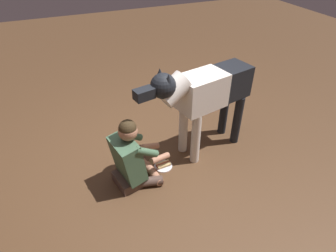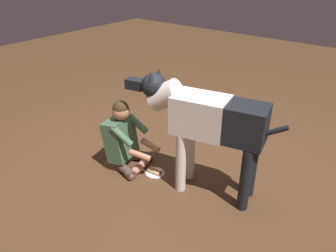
% 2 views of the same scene
% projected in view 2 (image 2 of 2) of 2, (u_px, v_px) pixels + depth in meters
% --- Properties ---
extents(ground_plane, '(14.96, 14.96, 0.00)m').
position_uv_depth(ground_plane, '(166.00, 167.00, 4.14)').
color(ground_plane, '#4D331F').
extents(person_sitting_on_floor, '(0.69, 0.57, 0.88)m').
position_uv_depth(person_sitting_on_floor, '(124.00, 140.00, 4.03)').
color(person_sitting_on_floor, brown).
rests_on(person_sitting_on_floor, ground).
extents(large_dog, '(1.72, 0.56, 1.31)m').
position_uv_depth(large_dog, '(206.00, 120.00, 3.39)').
color(large_dog, silver).
rests_on(large_dog, ground).
extents(hot_dog_on_plate, '(0.23, 0.23, 0.06)m').
position_uv_depth(hot_dog_on_plate, '(155.00, 172.00, 4.02)').
color(hot_dog_on_plate, silver).
rests_on(hot_dog_on_plate, ground).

